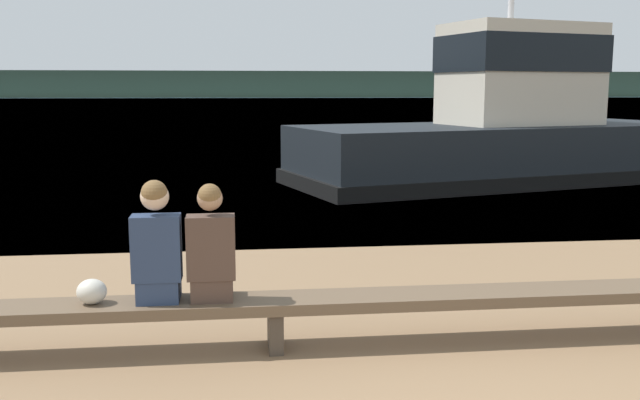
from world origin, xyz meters
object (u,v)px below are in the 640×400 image
Objects in this scene: person_left at (157,246)px; shopping_bag at (92,292)px; person_right at (211,249)px; tugboat_red at (506,132)px; bench_main at (275,306)px.

shopping_bag is at bearing 179.07° from person_left.
person_right is 0.09× the size of tugboat_red.
person_left is at bearing -0.93° from shopping_bag.
person_right is 4.07× the size of shopping_bag.
shopping_bag is at bearing 128.69° from tugboat_red.
person_right is at bearing -0.39° from shopping_bag.
bench_main is 1.50m from shopping_bag.
shopping_bag is at bearing 179.61° from person_right.
tugboat_red is at bearing 54.23° from shopping_bag.
person_left reaches higher than bench_main.
bench_main is 8.30× the size of person_left.
bench_main is 0.80× the size of tugboat_red.
tugboat_red reaches higher than shopping_bag.
shopping_bag reaches higher than bench_main.
person_left reaches higher than person_right.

